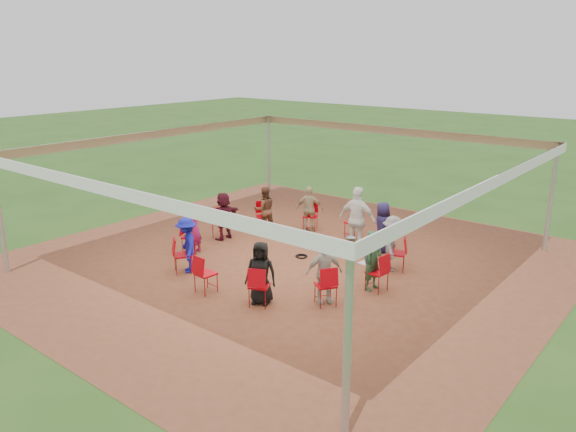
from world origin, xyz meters
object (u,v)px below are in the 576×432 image
Objects in this scene: person_seated_8 at (261,273)px; chair_11 at (326,285)px; chair_7 at (191,237)px; laptop at (367,261)px; standing_person at (357,220)px; person_seated_0 at (373,261)px; person_seated_7 at (187,245)px; person_seated_4 at (265,209)px; person_seated_9 at (324,272)px; chair_6 at (221,223)px; person_seated_5 at (224,216)px; person_seated_3 at (310,209)px; chair_3 at (354,223)px; chair_2 at (386,235)px; person_seated_6 at (194,228)px; chair_10 at (259,286)px; chair_9 at (206,274)px; chair_4 at (310,216)px; chair_1 at (397,253)px; cable_coil at (302,256)px; person_seated_2 at (382,227)px; chair_0 at (377,272)px; chair_5 at (264,216)px; chair_8 at (183,255)px; person_seated_1 at (392,243)px.

chair_11 is at bearing 10.25° from person_seated_8.
laptop is (4.96, 0.96, 0.21)m from chair_7.
standing_person reaches higher than chair_11.
person_seated_0 is 4.56m from person_seated_7.
person_seated_7 is (0.66, -3.67, 0.00)m from person_seated_4.
chair_11 is 0.64× the size of person_seated_9.
person_seated_7 is 0.77× the size of standing_person.
person_seated_0 is 2.63m from person_seated_8.
person_seated_5 is at bearing 90.00° from chair_6.
chair_6 is 2.71m from person_seated_3.
person_seated_3 reaches higher than chair_11.
person_seated_9 is 1.33m from laptop.
person_seated_9 is at bearing 119.26° from chair_3.
chair_2 is at bearing 59.26° from person_seated_8.
chair_7 is 0.64× the size of person_seated_6.
chair_10 is at bearing -90.00° from person_seated_8.
chair_9 is at bearing 138.04° from laptop.
chair_4 is 0.64× the size of person_seated_3.
chair_1 reaches higher than cable_coil.
chair_0 is at bearing 152.21° from person_seated_2.
chair_1 reaches higher than laptop.
person_seated_6 reaches higher than chair_5.
chair_5 is 5.21m from person_seated_8.
person_seated_6 is at bearing 90.00° from chair_7.
chair_2 is 2.63m from laptop.
chair_8 is (0.92, -1.09, 0.00)m from chair_7.
person_seated_2 is at bearing 133.72° from chair_5.
chair_9 is 3.82m from person_seated_5.
chair_5 reaches higher than cable_coil.
chair_9 is 1.42m from person_seated_7.
person_seated_1 is at bearing 75.00° from person_seated_7.
person_seated_9 is (0.66, -3.67, 0.00)m from person_seated_2.
chair_7 is (-0.23, -2.74, 0.00)m from chair_5.
chair_2 is 0.64× the size of person_seated_4.
person_seated_1 and person_seated_4 have the same top height.
standing_person is at bearing 54.32° from cable_coil.
chair_8 is at bearing 150.00° from chair_10.
person_seated_1 is at bearing 160.25° from chair_2.
chair_4 is 0.64× the size of person_seated_2.
chair_9 is 4.64m from standing_person.
person_seated_2 is at bearing 147.79° from chair_4.
chair_3 is 4.77m from chair_11.
chair_11 is (-0.48, -1.34, 0.00)m from chair_0.
person_seated_0 and person_seated_7 have the same top height.
chair_8 and chair_10 have the same top height.
person_seated_2 reaches higher than chair_10.
person_seated_8 is (1.35, 0.36, 0.25)m from chair_9.
chair_10 is 3.82m from person_seated_1.
standing_person reaches higher than person_seated_7.
person_seated_7 is (-3.01, -4.32, 0.00)m from person_seated_2.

